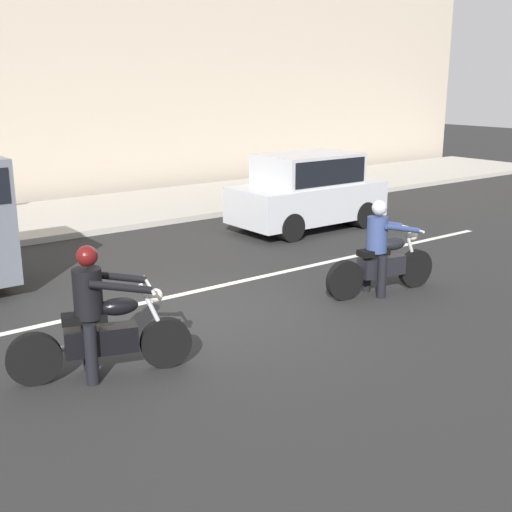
# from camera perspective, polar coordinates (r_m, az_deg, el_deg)

# --- Properties ---
(ground_plane) EXTENTS (80.00, 80.00, 0.00)m
(ground_plane) POSITION_cam_1_polar(r_m,az_deg,el_deg) (10.17, -5.39, -4.96)
(ground_plane) COLOR #252525
(sidewalk_slab) EXTENTS (40.00, 4.40, 0.14)m
(sidewalk_slab) POSITION_cam_1_polar(r_m,az_deg,el_deg) (17.24, -19.64, 2.80)
(sidewalk_slab) COLOR #A8A399
(sidewalk_slab) RESTS_ON ground_plane
(lane_marking_stripe) EXTENTS (18.00, 0.14, 0.01)m
(lane_marking_stripe) POSITION_cam_1_polar(r_m,az_deg,el_deg) (10.58, -11.44, -4.37)
(lane_marking_stripe) COLOR silver
(lane_marking_stripe) RESTS_ON ground_plane
(motorcycle_with_rider_black_leather) EXTENTS (2.11, 0.93, 1.63)m
(motorcycle_with_rider_black_leather) POSITION_cam_1_polar(r_m,az_deg,el_deg) (8.06, -13.43, -5.73)
(motorcycle_with_rider_black_leather) COLOR black
(motorcycle_with_rider_black_leather) RESTS_ON ground_plane
(motorcycle_with_rider_denim_blue) EXTENTS (2.12, 0.75, 1.59)m
(motorcycle_with_rider_denim_blue) POSITION_cam_1_polar(r_m,az_deg,el_deg) (11.07, 10.80, 0.03)
(motorcycle_with_rider_denim_blue) COLOR black
(motorcycle_with_rider_denim_blue) RESTS_ON ground_plane
(parked_hatchback_silver) EXTENTS (3.72, 1.76, 1.80)m
(parked_hatchback_silver) POSITION_cam_1_polar(r_m,az_deg,el_deg) (15.70, 4.49, 5.70)
(parked_hatchback_silver) COLOR #B2B5BA
(parked_hatchback_silver) RESTS_ON ground_plane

